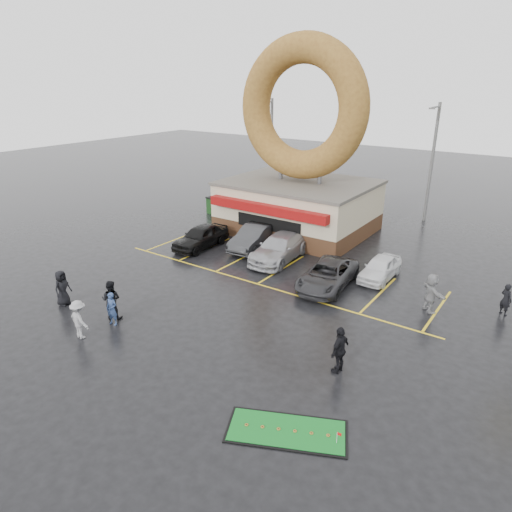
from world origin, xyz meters
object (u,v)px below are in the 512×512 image
Objects in this scene: streetlight_mid at (432,160)px; car_dgrey at (255,237)px; car_black at (201,237)px; car_white at (380,268)px; donut_shop at (300,171)px; person_blue at (112,309)px; car_silver at (279,248)px; putting_green at (287,431)px; person_cameraman at (340,350)px; streetlight_left at (271,147)px; dumpster at (219,206)px; car_grey at (328,275)px.

car_dgrey is (-7.42, -12.92, -4.00)m from streetlight_mid.
car_white is (11.70, 1.96, -0.12)m from car_black.
donut_shop reaches higher than person_blue.
car_dgrey is 12.06m from person_blue.
car_dgrey is 0.89× the size of car_silver.
car_dgrey is at bearing 156.87° from car_silver.
donut_shop is at bearing 81.91° from person_blue.
donut_shop reaches higher than streetlight_mid.
putting_green is (10.67, -13.34, -0.75)m from car_dgrey.
streetlight_left is at bearing -136.10° from person_cameraman.
putting_green is (10.25, -18.31, -4.43)m from donut_shop.
car_white is at bearing -6.85° from dumpster.
person_blue reaches higher than putting_green.
donut_shop reaches higher than car_dgrey.
person_cameraman is (3.18, -22.32, -3.81)m from streetlight_mid.
donut_shop is at bearing 78.71° from car_dgrey.
donut_shop is at bearing 104.19° from car_silver.
streetlight_left is 27.65m from person_cameraman.
car_grey is at bearing -125.83° from car_white.
car_black reaches higher than putting_green.
car_grey is at bearing -92.58° from streetlight_mid.
person_blue is (0.07, -17.02, -3.67)m from donut_shop.
car_black is 5.59m from car_silver.
putting_green is at bearing -61.76° from car_silver.
streetlight_mid is at bearing 66.15° from person_blue.
car_dgrey is 7.23m from car_grey.
dumpster reaches higher than car_white.
streetlight_mid reaches higher than car_dgrey.
donut_shop reaches higher than car_silver.
dumpster is at bearing -151.60° from streetlight_mid.
streetlight_mid is 18.62m from car_black.
car_black is at bearing -48.36° from dumpster.
car_silver reaches higher than putting_green.
car_black is at bearing 169.87° from car_grey.
streetlight_mid reaches higher than car_black.
streetlight_mid is (14.00, 1.00, 0.00)m from streetlight_left.
car_grey is (4.29, -1.88, -0.09)m from car_silver.
car_black is 2.82× the size of person_blue.
streetlight_left reaches higher than person_cameraman.
car_white is (1.24, -12.92, -4.14)m from streetlight_mid.
streetlight_left is at bearing 135.22° from donut_shop.
person_cameraman is (8.17, -8.61, 0.20)m from car_silver.
car_silver reaches higher than dumpster.
car_silver is 6.28m from car_white.
car_grey is (-0.70, -15.59, -4.10)m from streetlight_mid.
donut_shop reaches higher than person_cameraman.
car_white is 14.56m from person_blue.
streetlight_mid reaches higher than putting_green.
car_dgrey is 17.10m from putting_green.
streetlight_mid is (7.00, 7.95, 0.32)m from donut_shop.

